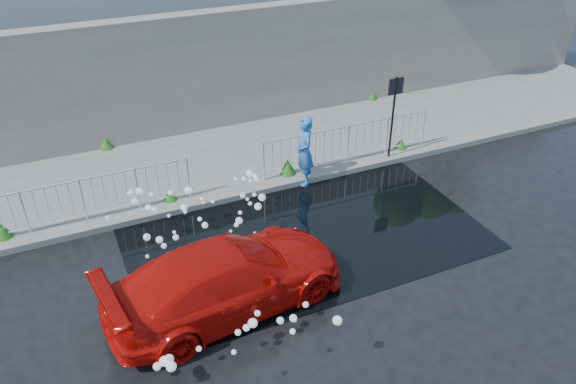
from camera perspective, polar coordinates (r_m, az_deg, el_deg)
name	(u,v)px	position (r m, az deg, el deg)	size (l,w,h in m)	color
ground	(301,262)	(12.19, 1.38, -7.14)	(90.00, 90.00, 0.00)	black
pavement	(226,159)	(16.05, -6.32, 3.39)	(30.00, 4.00, 0.15)	#5B5B57
curb	(251,192)	(14.40, -3.75, -0.03)	(30.00, 0.25, 0.16)	#5B5B57
retaining_wall	(198,73)	(17.25, -9.09, 11.90)	(30.00, 0.60, 3.50)	#676057
puddle	(302,232)	(13.07, 1.48, -4.05)	(8.00, 5.00, 0.01)	black
sign_post	(394,105)	(15.50, 10.71, 8.71)	(0.45, 0.06, 2.50)	black
railing_left	(83,198)	(13.74, -20.14, -0.62)	(5.05, 0.05, 1.10)	silver
railing_right	(348,142)	(15.50, 6.14, 5.06)	(5.05, 0.05, 1.10)	silver
weeds	(224,161)	(15.39, -6.56, 3.11)	(12.17, 3.93, 0.43)	#225416
water_spray	(212,245)	(11.60, -7.77, -5.36)	(3.55, 5.65, 0.98)	white
red_car	(227,278)	(10.80, -6.24, -8.66)	(1.91, 4.70, 1.37)	#B90C07
person	(305,151)	(14.49, 1.69, 4.17)	(0.69, 0.45, 1.89)	blue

